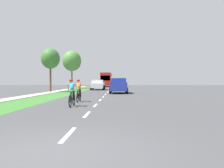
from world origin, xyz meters
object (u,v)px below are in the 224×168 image
street_tree_far (72,61)px  cyclist_trailing (79,90)px  cyclist_lead (72,92)px  street_tree_near (50,59)px  sedan_maroon (117,84)px  pickup_white (98,85)px  bus_red (107,79)px  suv_blue (119,85)px

street_tree_far → cyclist_trailing: bearing=-77.7°
cyclist_lead → street_tree_far: street_tree_far is taller
cyclist_lead → street_tree_near: street_tree_near is taller
cyclist_trailing → sedan_maroon: cyclist_trailing is taller
cyclist_lead → cyclist_trailing: (-0.12, 3.01, 0.00)m
cyclist_trailing → street_tree_far: bearing=102.3°
street_tree_near → street_tree_far: street_tree_far is taller
cyclist_lead → pickup_white: pickup_white is taller
bus_red → street_tree_far: size_ratio=1.54×
sedan_maroon → street_tree_far: 11.41m
cyclist_lead → bus_red: 46.86m
bus_red → street_tree_far: (-6.20, -14.40, 3.49)m
cyclist_trailing → suv_blue: bearing=76.1°
pickup_white → cyclist_trailing: bearing=-88.6°
suv_blue → sedan_maroon: suv_blue is taller
cyclist_trailing → bus_red: bearing=90.3°
pickup_white → cyclist_lead: bearing=-88.4°
sedan_maroon → cyclist_trailing: bearing=-94.4°
cyclist_trailing → suv_blue: suv_blue is taller
street_tree_far → cyclist_lead: bearing=-78.6°
cyclist_trailing → sedan_maroon: 34.63m
cyclist_lead → street_tree_near: (-6.30, 17.14, 3.59)m
pickup_white → street_tree_far: street_tree_far is taller
cyclist_trailing → bus_red: size_ratio=0.15×
cyclist_lead → cyclist_trailing: same height
suv_blue → sedan_maroon: size_ratio=1.09×
street_tree_near → cyclist_lead: bearing=-69.8°
suv_blue → street_tree_near: (-9.03, 2.68, 3.46)m
cyclist_trailing → street_tree_far: size_ratio=0.23×
cyclist_lead → sedan_maroon: cyclist_lead is taller
sedan_maroon → bus_red: size_ratio=0.37×
cyclist_lead → street_tree_far: size_ratio=0.23×
pickup_white → sedan_maroon: size_ratio=1.19×
cyclist_trailing → suv_blue: 11.81m
suv_blue → street_tree_near: size_ratio=0.81×
street_tree_near → suv_blue: bearing=-16.5°
cyclist_trailing → suv_blue: size_ratio=0.37×
sedan_maroon → pickup_white: bearing=-104.2°
sedan_maroon → street_tree_near: bearing=-113.5°
suv_blue → pickup_white: suv_blue is taller
bus_red → street_tree_near: bearing=-101.4°
suv_blue → bus_red: size_ratio=0.41×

